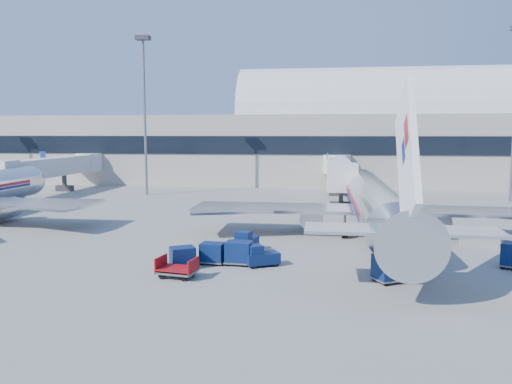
# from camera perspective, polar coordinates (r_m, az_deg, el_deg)

# --- Properties ---
(ground) EXTENTS (260.00, 260.00, 0.00)m
(ground) POSITION_cam_1_polar(r_m,az_deg,el_deg) (40.71, -0.25, -6.01)
(ground) COLOR gray
(ground) RESTS_ON ground
(terminal) EXTENTS (170.00, 28.15, 21.00)m
(terminal) POSITION_cam_1_polar(r_m,az_deg,el_deg) (97.19, -3.60, 5.88)
(terminal) COLOR #B2AA9E
(terminal) RESTS_ON ground
(airliner_main) EXTENTS (32.00, 37.26, 12.07)m
(airliner_main) POSITION_cam_1_polar(r_m,az_deg,el_deg) (44.45, 13.46, -1.28)
(airliner_main) COLOR silver
(airliner_main) RESTS_ON ground
(jetbridge_near) EXTENTS (4.40, 27.50, 6.25)m
(jetbridge_near) POSITION_cam_1_polar(r_m,az_deg,el_deg) (70.33, 9.44, 2.54)
(jetbridge_near) COLOR silver
(jetbridge_near) RESTS_ON ground
(jetbridge_mid) EXTENTS (4.40, 27.50, 6.25)m
(jetbridge_mid) POSITION_cam_1_polar(r_m,az_deg,el_deg) (80.86, -21.87, 2.68)
(jetbridge_mid) COLOR silver
(jetbridge_mid) RESTS_ON ground
(mast_west) EXTENTS (2.00, 1.20, 22.60)m
(mast_west) POSITION_cam_1_polar(r_m,az_deg,el_deg) (74.09, -12.65, 11.09)
(mast_west) COLOR slate
(mast_west) RESTS_ON ground
(barrier_near) EXTENTS (3.00, 0.55, 0.90)m
(barrier_near) POSITION_cam_1_polar(r_m,az_deg,el_deg) (43.98, 24.16, -5.05)
(barrier_near) COLOR #9E9E96
(barrier_near) RESTS_ON ground
(tug_lead) EXTENTS (2.55, 2.07, 1.49)m
(tug_lead) POSITION_cam_1_polar(r_m,az_deg,el_deg) (34.11, 0.56, -7.36)
(tug_lead) COLOR #091B48
(tug_lead) RESTS_ON ground
(tug_right) EXTENTS (2.17, 2.24, 1.36)m
(tug_right) POSITION_cam_1_polar(r_m,az_deg,el_deg) (36.09, 14.99, -6.91)
(tug_right) COLOR #091B48
(tug_right) RESTS_ON ground
(tug_left) EXTENTS (1.77, 2.77, 1.67)m
(tug_left) POSITION_cam_1_polar(r_m,az_deg,el_deg) (38.06, -1.23, -5.74)
(tug_left) COLOR #091B48
(tug_left) RESTS_ON ground
(cart_train_a) EXTENTS (1.93, 1.52, 1.62)m
(cart_train_a) POSITION_cam_1_polar(r_m,az_deg,el_deg) (34.45, -1.96, -6.91)
(cart_train_a) COLOR #091B48
(cart_train_a) RESTS_ON ground
(cart_train_b) EXTENTS (1.77, 1.42, 1.47)m
(cart_train_b) POSITION_cam_1_polar(r_m,az_deg,el_deg) (34.78, -4.99, -6.93)
(cart_train_b) COLOR #091B48
(cart_train_b) RESTS_ON ground
(cart_train_c) EXTENTS (2.07, 1.92, 1.47)m
(cart_train_c) POSITION_cam_1_polar(r_m,az_deg,el_deg) (33.83, -8.38, -7.37)
(cart_train_c) COLOR #091B48
(cart_train_c) RESTS_ON ground
(cart_solo_near) EXTENTS (2.40, 2.23, 1.70)m
(cart_solo_near) POSITION_cam_1_polar(r_m,az_deg,el_deg) (31.60, 15.09, -8.32)
(cart_solo_near) COLOR #091B48
(cart_solo_near) RESTS_ON ground
(cart_open_red) EXTENTS (2.58, 2.02, 0.63)m
(cart_open_red) POSITION_cam_1_polar(r_m,az_deg,el_deg) (31.96, -8.95, -8.84)
(cart_open_red) COLOR slate
(cart_open_red) RESTS_ON ground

